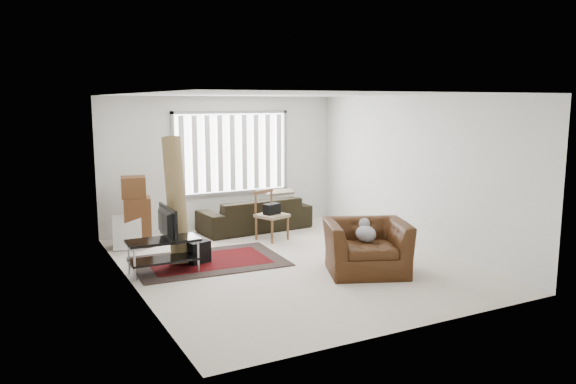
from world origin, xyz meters
The scene contains 11 objects.
room centered at (0.03, 0.51, 1.76)m, with size 6.00×6.02×2.71m.
persian_rug centered at (-1.14, 0.69, 0.01)m, with size 2.47×1.71×0.02m.
tv_stand centered at (-1.95, 0.42, 0.39)m, with size 1.07×0.48×0.54m.
tv centered at (-1.95, 0.42, 0.78)m, with size 0.87×0.11×0.50m, color black.
subwoofer centered at (-1.34, 0.72, 0.20)m, with size 0.35×0.35×0.35m, color black.
moving_boxes centered at (-1.94, 2.28, 0.59)m, with size 0.60×0.56×1.27m.
white_flatpack centered at (-2.15, 2.08, 0.31)m, with size 0.49×0.07×0.62m, color silver.
rolled_rug centered at (-1.58, 0.93, 1.03)m, with size 0.31×0.31×2.04m, color brown.
sofa centered at (0.48, 2.45, 0.43)m, with size 2.25×0.98×0.87m, color black.
side_chair centered at (0.42, 1.57, 0.51)m, with size 0.64×0.64×0.94m.
armchair centered at (0.82, -0.96, 0.46)m, with size 1.54×1.45×0.91m.
Camera 1 is at (-4.08, -7.79, 2.60)m, focal length 35.00 mm.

